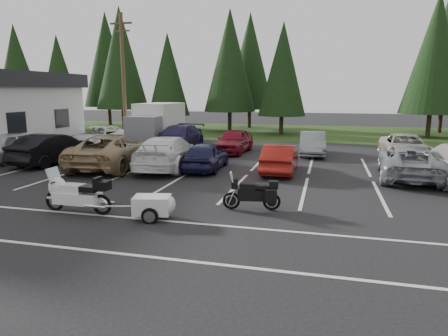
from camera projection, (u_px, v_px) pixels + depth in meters
ground at (215, 193)px, 14.83m from camera, size 120.00×120.00×0.00m
grass_strip at (284, 132)px, 37.66m from camera, size 80.00×16.00×0.01m
lake_water at (328, 115)px, 66.17m from camera, size 70.00×50.00×0.02m
utility_pole at (124, 77)px, 27.81m from camera, size 1.60×0.26×9.00m
box_truck at (155, 124)px, 28.41m from camera, size 2.40×5.60×2.90m
stall_markings at (228, 182)px, 16.74m from camera, size 32.00×16.00×0.01m
conifer_0 at (17, 67)px, 41.92m from camera, size 4.58×4.58×10.66m
conifer_1 at (59, 74)px, 39.37m from camera, size 3.96×3.96×9.22m
conifer_2 at (121, 58)px, 39.13m from camera, size 5.10×5.10×11.89m
conifer_3 at (168, 75)px, 36.77m from camera, size 3.87×3.87×9.02m
conifer_4 at (230, 61)px, 36.61m from camera, size 4.80×4.80×11.17m
conifer_5 at (283, 69)px, 34.32m from camera, size 4.14×4.14×9.63m
conifer_6 at (435, 53)px, 31.65m from camera, size 4.93×4.93×11.48m
conifer_back_a at (107, 60)px, 44.06m from camera, size 5.28×5.28×12.30m
conifer_back_b at (250, 61)px, 40.70m from camera, size 4.97×4.97×11.58m
conifer_back_c at (447, 49)px, 35.49m from camera, size 5.50×5.50×12.81m
car_near_0 at (16, 146)px, 21.64m from camera, size 2.41×4.95×1.63m
car_near_1 at (53, 149)px, 20.82m from camera, size 2.16×4.96×1.59m
car_near_2 at (114, 151)px, 19.80m from camera, size 3.34×6.25×1.67m
car_near_3 at (168, 152)px, 19.41m from camera, size 2.69×5.70×1.61m
car_near_4 at (206, 156)px, 19.18m from camera, size 1.77×4.06×1.36m
car_near_5 at (280, 158)px, 18.53m from camera, size 1.43×4.04×1.33m
car_near_6 at (409, 162)px, 17.22m from camera, size 2.83×5.40×1.45m
car_far_0 at (99, 137)px, 26.63m from camera, size 2.81×5.43×1.46m
car_far_1 at (178, 138)px, 25.90m from camera, size 2.33×5.46×1.57m
car_far_2 at (234, 141)px, 24.56m from camera, size 1.99×4.37×1.46m
car_far_3 at (312, 144)px, 23.70m from camera, size 1.64×4.21×1.36m
car_far_4 at (405, 147)px, 22.21m from camera, size 2.33×5.01×1.39m
touring_motorcycle at (77, 191)px, 12.29m from camera, size 2.57×0.82×1.42m
cargo_trailer at (152, 207)px, 11.75m from camera, size 1.71×1.20×0.72m
adventure_motorcycle at (252, 191)px, 12.63m from camera, size 2.13×1.04×1.24m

